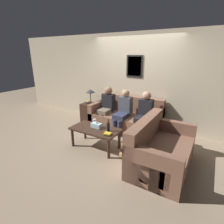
% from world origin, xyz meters
% --- Properties ---
extents(ground_plane, '(16.00, 16.00, 0.00)m').
position_xyz_m(ground_plane, '(0.00, 0.00, 0.00)').
color(ground_plane, gray).
extents(wall_back, '(9.00, 0.08, 2.60)m').
position_xyz_m(wall_back, '(0.00, 1.04, 1.30)').
color(wall_back, beige).
rests_on(wall_back, ground_plane).
extents(couch_main, '(1.92, 0.93, 0.88)m').
position_xyz_m(couch_main, '(0.00, 0.55, 0.30)').
color(couch_main, brown).
rests_on(couch_main, ground_plane).
extents(couch_side, '(0.93, 1.53, 0.88)m').
position_xyz_m(couch_side, '(1.32, -0.69, 0.30)').
color(couch_side, brown).
rests_on(couch_side, ground_plane).
extents(coffee_table, '(1.09, 0.57, 0.47)m').
position_xyz_m(coffee_table, '(-0.11, -0.77, 0.40)').
color(coffee_table, '#382319').
rests_on(coffee_table, ground_plane).
extents(side_table_with_lamp, '(0.44, 0.44, 1.02)m').
position_xyz_m(side_table_with_lamp, '(-1.24, 0.50, 0.33)').
color(side_table_with_lamp, '#382319').
rests_on(side_table_with_lamp, ground_plane).
extents(wine_bottle, '(0.06, 0.06, 0.27)m').
position_xyz_m(wine_bottle, '(0.21, -0.74, 0.57)').
color(wine_bottle, black).
rests_on(wine_bottle, coffee_table).
extents(drinking_glass, '(0.07, 0.07, 0.11)m').
position_xyz_m(drinking_glass, '(-0.29, -0.54, 0.52)').
color(drinking_glass, silver).
rests_on(drinking_glass, coffee_table).
extents(book_stack, '(0.15, 0.13, 0.05)m').
position_xyz_m(book_stack, '(0.29, -0.90, 0.49)').
color(book_stack, '#237547').
rests_on(book_stack, coffee_table).
extents(tissue_box, '(0.23, 0.12, 0.14)m').
position_xyz_m(tissue_box, '(-0.12, -0.71, 0.52)').
color(tissue_box, silver).
rests_on(tissue_box, coffee_table).
extents(person_left, '(0.34, 0.59, 1.15)m').
position_xyz_m(person_left, '(-0.57, 0.42, 0.63)').
color(person_left, '#756651').
rests_on(person_left, ground_plane).
extents(person_middle, '(0.34, 0.63, 1.14)m').
position_xyz_m(person_middle, '(0.01, 0.33, 0.62)').
color(person_middle, '#2D334C').
rests_on(person_middle, ground_plane).
extents(person_right, '(0.34, 0.60, 1.15)m').
position_xyz_m(person_right, '(0.58, 0.37, 0.63)').
color(person_right, black).
rests_on(person_right, ground_plane).
extents(teddy_bear, '(0.21, 0.21, 0.33)m').
position_xyz_m(teddy_bear, '(0.64, -0.84, 0.14)').
color(teddy_bear, '#A87A51').
rests_on(teddy_bear, ground_plane).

